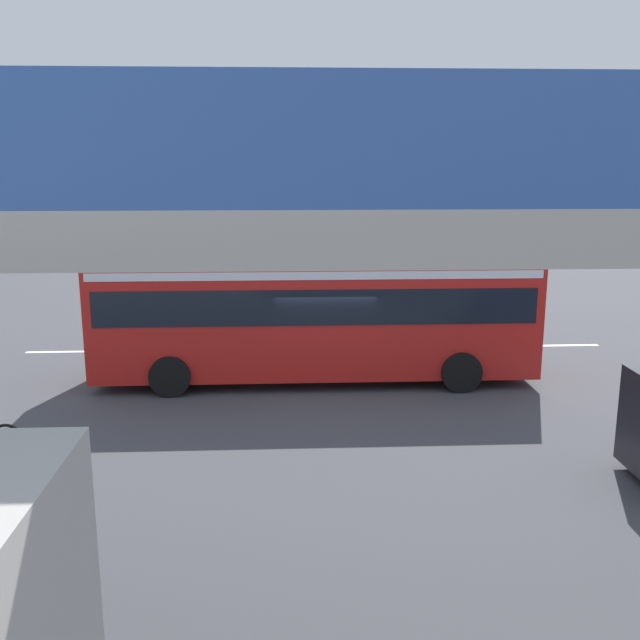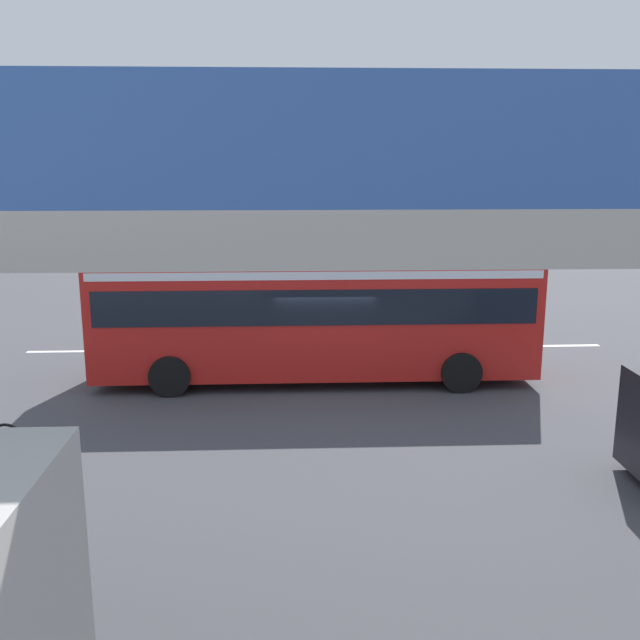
{
  "view_description": "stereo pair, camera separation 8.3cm",
  "coord_description": "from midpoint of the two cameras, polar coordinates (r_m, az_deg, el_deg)",
  "views": [
    {
      "loc": [
        1.0,
        18.4,
        5.84
      ],
      "look_at": [
        0.06,
        -0.43,
        1.6
      ],
      "focal_mm": 40.47,
      "sensor_mm": 36.0,
      "label": 1
    },
    {
      "loc": [
        0.91,
        18.41,
        5.84
      ],
      "look_at": [
        0.06,
        -0.43,
        1.6
      ],
      "focal_mm": 40.47,
      "sensor_mm": 36.0,
      "label": 2
    }
  ],
  "objects": [
    {
      "name": "ground",
      "position": [
        19.33,
        0.13,
        -4.91
      ],
      "size": [
        80.0,
        80.0,
        0.0
      ],
      "primitive_type": "plane",
      "color": "#424247"
    },
    {
      "name": "city_bus",
      "position": [
        19.11,
        -0.55,
        0.73
      ],
      "size": [
        11.54,
        2.85,
        3.15
      ],
      "color": "red",
      "rests_on": "ground"
    },
    {
      "name": "traffic_sign",
      "position": [
        23.56,
        -13.53,
        2.67
      ],
      "size": [
        0.08,
        0.6,
        2.8
      ],
      "color": "slate",
      "rests_on": "ground"
    },
    {
      "name": "lane_dash_leftmost",
      "position": [
        24.32,
        18.87,
        -1.91
      ],
      "size": [
        2.0,
        0.2,
        0.01
      ],
      "primitive_type": "cube",
      "color": "silver",
      "rests_on": "ground"
    },
    {
      "name": "lane_dash_left",
      "position": [
        23.15,
        9.62,
        -2.11
      ],
      "size": [
        2.0,
        0.2,
        0.01
      ],
      "primitive_type": "cube",
      "color": "silver",
      "rests_on": "ground"
    },
    {
      "name": "lane_dash_centre",
      "position": [
        22.63,
        -0.32,
        -2.27
      ],
      "size": [
        2.0,
        0.2,
        0.01
      ],
      "primitive_type": "cube",
      "color": "silver",
      "rests_on": "ground"
    },
    {
      "name": "lane_dash_right",
      "position": [
        22.82,
        -10.42,
        -2.36
      ],
      "size": [
        2.0,
        0.2,
        0.01
      ],
      "primitive_type": "cube",
      "color": "silver",
      "rests_on": "ground"
    },
    {
      "name": "lane_dash_rightmost",
      "position": [
        23.69,
        -20.06,
        -2.38
      ],
      "size": [
        2.0,
        0.2,
        0.01
      ],
      "primitive_type": "cube",
      "color": "silver",
      "rests_on": "ground"
    },
    {
      "name": "pedestrian_overpass",
      "position": [
        7.32,
        4.7,
        4.29
      ],
      "size": [
        25.15,
        2.6,
        6.53
      ],
      "color": "#B2ADA5",
      "rests_on": "ground"
    }
  ]
}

